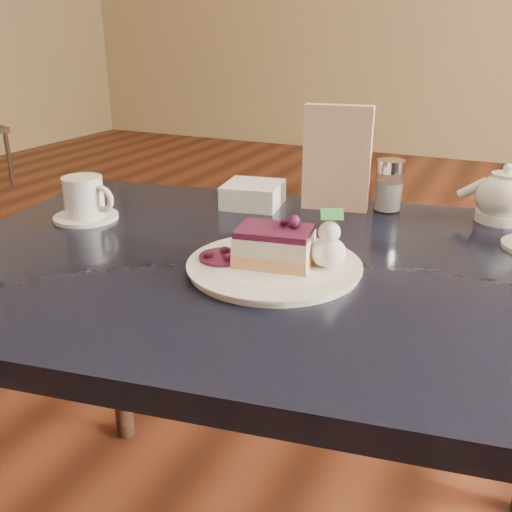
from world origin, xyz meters
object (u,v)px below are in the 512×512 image
at_px(cheesecake_slice, 274,246).
at_px(tea_set, 510,205).
at_px(dessert_plate, 274,267).
at_px(coffee_set, 85,201).
at_px(main_table, 281,300).

bearing_deg(cheesecake_slice, tea_set, 41.10).
xyz_separation_m(dessert_plate, tea_set, (0.33, 0.41, 0.04)).
xyz_separation_m(dessert_plate, coffee_set, (-0.46, 0.08, 0.03)).
bearing_deg(dessert_plate, tea_set, 50.60).
bearing_deg(cheesecake_slice, dessert_plate, -54.50).
height_order(coffee_set, tea_set, tea_set).
bearing_deg(tea_set, dessert_plate, -129.40).
distance_m(coffee_set, tea_set, 0.86).
height_order(dessert_plate, tea_set, tea_set).
xyz_separation_m(cheesecake_slice, tea_set, (0.33, 0.41, 0.00)).
height_order(cheesecake_slice, tea_set, tea_set).
distance_m(dessert_plate, cheesecake_slice, 0.04).
xyz_separation_m(main_table, dessert_plate, (0.01, -0.05, 0.09)).
bearing_deg(dessert_plate, coffee_set, 170.01).
relative_size(coffee_set, tea_set, 0.54).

